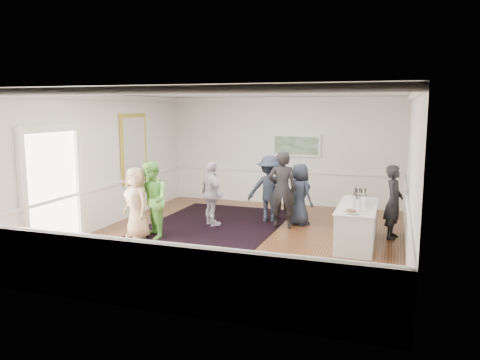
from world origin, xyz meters
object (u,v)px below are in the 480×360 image
(guest_green, at_px, (151,200))
(ice_bucket, at_px, (361,199))
(guest_tan, at_px, (136,203))
(guest_dark_b, at_px, (282,190))
(guest_dark_a, at_px, (269,189))
(nut_bowl, at_px, (351,212))
(guest_navy, at_px, (300,194))
(guest_lilac, at_px, (212,194))
(serving_table, at_px, (357,225))
(bartender, at_px, (394,202))

(guest_green, relative_size, ice_bucket, 6.66)
(guest_tan, distance_m, guest_dark_b, 3.43)
(guest_dark_a, relative_size, ice_bucket, 6.51)
(nut_bowl, bearing_deg, ice_bucket, 83.43)
(guest_green, xyz_separation_m, guest_dark_b, (2.53, 1.82, 0.07))
(guest_dark_a, relative_size, guest_navy, 1.11)
(guest_lilac, height_order, guest_dark_a, guest_dark_a)
(serving_table, distance_m, guest_dark_a, 2.68)
(bartender, height_order, guest_lilac, bartender)
(guest_dark_b, height_order, ice_bucket, guest_dark_b)
(bartender, xyz_separation_m, ice_bucket, (-0.67, -0.63, 0.14))
(guest_dark_a, height_order, guest_dark_b, guest_dark_b)
(guest_tan, xyz_separation_m, guest_dark_a, (2.40, 2.39, 0.05))
(serving_table, relative_size, ice_bucket, 8.02)
(guest_dark_a, bearing_deg, guest_navy, 163.61)
(guest_dark_a, distance_m, guest_dark_b, 0.66)
(bartender, bearing_deg, guest_dark_a, 87.48)
(bartender, xyz_separation_m, nut_bowl, (-0.78, -1.56, 0.06))
(serving_table, bearing_deg, guest_dark_b, 155.08)
(guest_tan, distance_m, ice_bucket, 4.88)
(guest_tan, height_order, guest_dark_a, guest_dark_a)
(serving_table, bearing_deg, nut_bowl, -94.04)
(guest_tan, bearing_deg, guest_dark_a, 73.81)
(guest_lilac, xyz_separation_m, guest_navy, (2.01, 0.81, -0.03))
(guest_lilac, bearing_deg, nut_bowl, -159.36)
(guest_tan, bearing_deg, ice_bucket, 42.89)
(serving_table, distance_m, guest_navy, 2.02)
(bartender, xyz_separation_m, guest_dark_b, (-2.56, 0.11, 0.12))
(guest_tan, relative_size, guest_green, 0.92)
(guest_tan, relative_size, guest_dark_b, 0.85)
(serving_table, distance_m, nut_bowl, 0.94)
(serving_table, height_order, guest_lilac, guest_lilac)
(serving_table, relative_size, guest_lilac, 1.31)
(guest_lilac, distance_m, ice_bucket, 3.59)
(serving_table, relative_size, guest_navy, 1.37)
(guest_dark_a, distance_m, nut_bowl, 3.09)
(bartender, height_order, guest_dark_b, guest_dark_b)
(guest_navy, height_order, ice_bucket, guest_navy)
(guest_lilac, height_order, guest_navy, guest_lilac)
(bartender, distance_m, guest_dark_b, 2.56)
(guest_tan, bearing_deg, nut_bowl, 31.97)
(guest_navy, bearing_deg, ice_bucket, 177.29)
(guest_dark_a, bearing_deg, nut_bowl, 121.41)
(ice_bucket, bearing_deg, guest_lilac, 173.89)
(ice_bucket, xyz_separation_m, nut_bowl, (-0.11, -0.93, -0.08))
(bartender, distance_m, guest_green, 5.36)
(guest_dark_b, xyz_separation_m, guest_navy, (0.34, 0.45, -0.17))
(serving_table, distance_m, guest_green, 4.49)
(guest_green, relative_size, nut_bowl, 6.18)
(guest_green, height_order, ice_bucket, guest_green)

